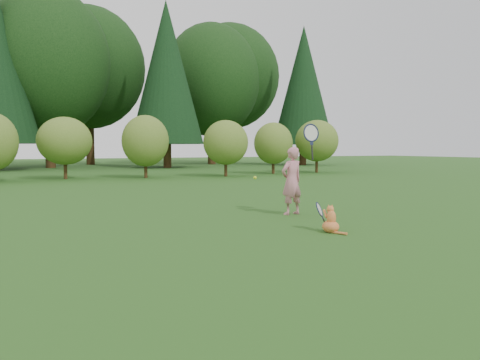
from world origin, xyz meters
name	(u,v)px	position (x,y,z in m)	size (l,w,h in m)	color
ground	(250,226)	(0.00, 0.00, 0.00)	(100.00, 100.00, 0.00)	#244E16
shrub_row	(109,145)	(0.00, 13.00, 1.40)	(28.00, 3.00, 2.80)	#4F6B21
woodland_backdrop	(78,43)	(0.00, 23.00, 7.50)	(48.00, 10.00, 15.00)	black
child	(292,179)	(1.32, 0.84, 0.68)	(0.75, 0.48, 1.93)	#CE7B8A
cat	(330,218)	(0.86, -1.00, 0.22)	(0.34, 0.63, 0.56)	#C24E25
tennis_ball	(255,178)	(0.69, 1.16, 0.71)	(0.06, 0.06, 0.06)	#BEE91B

